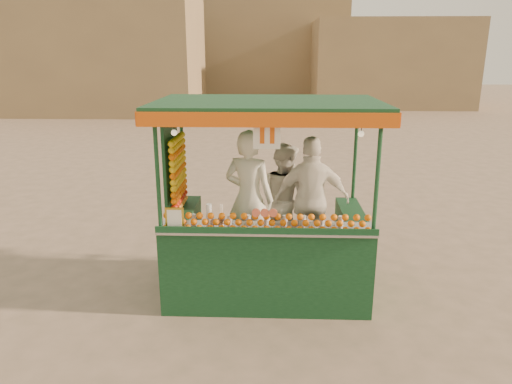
{
  "coord_description": "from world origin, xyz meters",
  "views": [
    {
      "loc": [
        0.11,
        -5.88,
        3.11
      ],
      "look_at": [
        -0.12,
        0.06,
        1.36
      ],
      "focal_mm": 33.1,
      "sensor_mm": 36.0,
      "label": 1
    }
  ],
  "objects_px": {
    "juice_cart": "(261,235)",
    "vendor_middle": "(284,199)",
    "vendor_left": "(249,199)",
    "vendor_right": "(312,200)"
  },
  "relations": [
    {
      "from": "vendor_middle",
      "to": "vendor_right",
      "type": "bearing_deg",
      "value": -173.54
    },
    {
      "from": "juice_cart",
      "to": "vendor_left",
      "type": "bearing_deg",
      "value": 121.57
    },
    {
      "from": "vendor_left",
      "to": "vendor_middle",
      "type": "xyz_separation_m",
      "value": [
        0.48,
        0.44,
        -0.13
      ]
    },
    {
      "from": "juice_cart",
      "to": "vendor_left",
      "type": "relative_size",
      "value": 1.5
    },
    {
      "from": "vendor_left",
      "to": "vendor_middle",
      "type": "distance_m",
      "value": 0.66
    },
    {
      "from": "vendor_left",
      "to": "vendor_middle",
      "type": "relative_size",
      "value": 1.16
    },
    {
      "from": "vendor_left",
      "to": "vendor_right",
      "type": "relative_size",
      "value": 1.06
    },
    {
      "from": "vendor_middle",
      "to": "vendor_right",
      "type": "height_order",
      "value": "vendor_right"
    },
    {
      "from": "juice_cart",
      "to": "vendor_middle",
      "type": "bearing_deg",
      "value": 66.86
    },
    {
      "from": "vendor_left",
      "to": "vendor_right",
      "type": "xyz_separation_m",
      "value": [
        0.85,
        0.14,
        -0.05
      ]
    }
  ]
}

